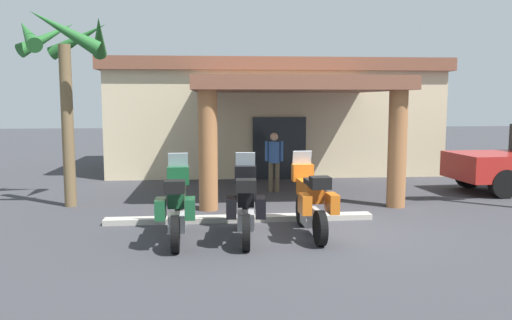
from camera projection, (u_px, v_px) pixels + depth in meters
ground_plane at (326, 228)px, 10.87m from camera, size 80.00×80.00×0.00m
motel_building at (270, 115)px, 20.20m from camera, size 12.22×11.62×4.10m
motorcycle_green at (177, 205)px, 9.80m from camera, size 0.70×2.21×1.61m
motorcycle_black at (246, 204)px, 9.92m from camera, size 0.73×2.21×1.61m
motorcycle_orange at (311, 201)px, 10.23m from camera, size 0.71×2.21×1.61m
pedestrian at (274, 158)px, 15.07m from camera, size 0.52×0.32×1.73m
palm_tree_roadside at (65, 58)px, 12.76m from camera, size 2.42×2.49×4.83m
curb_strip at (240, 218)px, 11.50m from camera, size 5.92×0.36×0.12m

